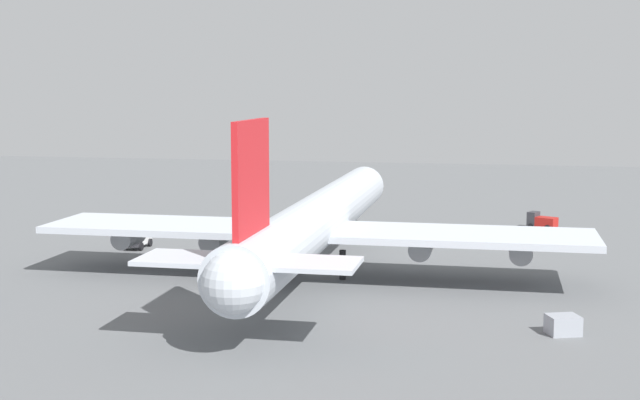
% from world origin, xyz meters
% --- Properties ---
extents(ground_plane, '(279.11, 279.11, 0.00)m').
position_xyz_m(ground_plane, '(0.00, 0.00, 0.00)').
color(ground_plane, slate).
extents(cargo_airplane, '(69.78, 58.36, 17.79)m').
position_xyz_m(cargo_airplane, '(-0.61, 0.00, 5.86)').
color(cargo_airplane, silver).
rests_on(cargo_airplane, ground_plane).
extents(pushback_tractor, '(4.69, 2.43, 2.56)m').
position_xyz_m(pushback_tractor, '(9.18, 25.45, 1.24)').
color(pushback_tractor, '#333338').
rests_on(pushback_tractor, ground_plane).
extents(baggage_tug, '(3.66, 4.46, 2.41)m').
position_xyz_m(baggage_tug, '(35.00, -25.26, 1.18)').
color(baggage_tug, '#333338').
rests_on(baggage_tug, ground_plane).
extents(cargo_container_fore, '(2.86, 3.12, 1.61)m').
position_xyz_m(cargo_container_fore, '(-20.22, -24.61, 0.80)').
color(cargo_container_fore, '#999EA8').
rests_on(cargo_container_fore, ground_plane).
extents(safety_cone_nose, '(0.42, 0.42, 0.60)m').
position_xyz_m(safety_cone_nose, '(31.40, -2.90, 0.30)').
color(safety_cone_nose, orange).
rests_on(safety_cone_nose, ground_plane).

